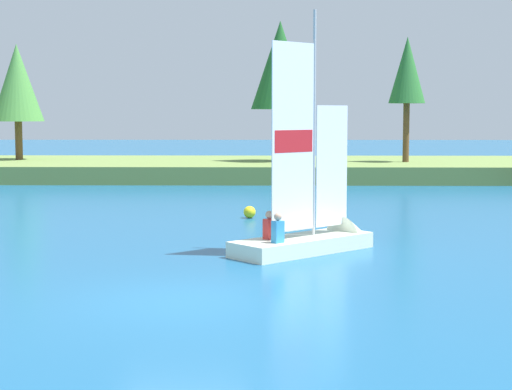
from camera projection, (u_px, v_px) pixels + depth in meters
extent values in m
plane|color=#195684|center=(183.00, 301.00, 16.02)|extent=(200.00, 200.00, 0.00)
cube|color=olive|center=(241.00, 169.00, 47.67)|extent=(80.00, 11.81, 0.94)
cylinder|color=brown|center=(19.00, 140.00, 48.63)|extent=(0.43, 0.43, 2.27)
cone|color=#47893D|center=(17.00, 83.00, 48.29)|extent=(3.03, 3.03, 4.53)
cylinder|color=brown|center=(280.00, 135.00, 46.90)|extent=(0.29, 0.29, 2.98)
cone|color=#1E5B23|center=(280.00, 65.00, 46.51)|extent=(3.32, 3.32, 4.97)
cylinder|color=brown|center=(406.00, 133.00, 46.20)|extent=(0.35, 0.35, 3.30)
cone|color=#286B2D|center=(407.00, 70.00, 45.86)|extent=(2.04, 2.04, 3.70)
cube|color=silver|center=(302.00, 245.00, 21.65)|extent=(3.95, 3.79, 0.41)
cone|color=silver|center=(354.00, 237.00, 23.01)|extent=(1.59, 1.60, 1.24)
cylinder|color=#B7B7BC|center=(314.00, 124.00, 21.61)|extent=(0.08, 0.08, 5.93)
cube|color=white|center=(293.00, 136.00, 21.14)|extent=(1.13, 1.04, 4.81)
cube|color=red|center=(293.00, 141.00, 21.15)|extent=(1.02, 0.95, 0.58)
cube|color=white|center=(332.00, 166.00, 22.18)|extent=(0.90, 0.83, 3.26)
cylinder|color=#B7B7BC|center=(293.00, 230.00, 21.38)|extent=(1.15, 1.07, 0.06)
cube|color=#338CCC|center=(278.00, 232.00, 20.60)|extent=(0.34, 0.34, 0.55)
sphere|color=tan|center=(278.00, 217.00, 20.56)|extent=(0.20, 0.20, 0.20)
cube|color=red|center=(269.00, 229.00, 21.23)|extent=(0.34, 0.34, 0.53)
sphere|color=tan|center=(269.00, 215.00, 21.19)|extent=(0.20, 0.20, 0.20)
sphere|color=yellow|center=(250.00, 212.00, 28.77)|extent=(0.42, 0.42, 0.42)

